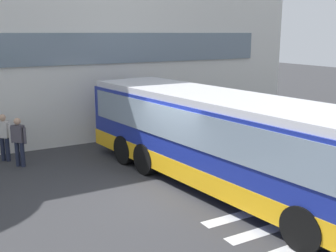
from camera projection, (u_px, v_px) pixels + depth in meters
The scene contains 7 objects.
ground_plane at pixel (163, 191), 11.70m from camera, with size 80.00×90.00×0.02m, color #353538.
bay_paint_stripes at pixel (332, 235), 9.10m from camera, with size 4.40×3.96×0.01m.
terminal_building at pixel (38, 33), 20.22m from camera, with size 22.13×13.80×8.77m.
bus_main_foreground at pixel (223, 143), 11.68m from camera, with size 3.90×11.58×2.70m.
passenger_by_doorway at pixel (4, 135), 14.18m from camera, with size 0.44×0.45×1.68m.
passenger_at_curb_edge at pixel (19, 140), 13.59m from camera, with size 0.43×0.46×1.68m.
safety_bollard_yellow at pixel (134, 143), 15.02m from camera, with size 0.18×0.18×0.90m, color yellow.
Camera 1 is at (-5.29, -9.63, 4.42)m, focal length 43.63 mm.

